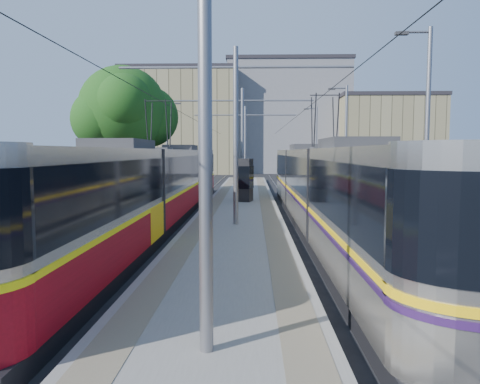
{
  "coord_description": "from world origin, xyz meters",
  "views": [
    {
      "loc": [
        0.67,
        -10.61,
        3.21
      ],
      "look_at": [
        0.17,
        7.99,
        1.6
      ],
      "focal_mm": 35.0,
      "sensor_mm": 36.0,
      "label": 1
    }
  ],
  "objects": [
    {
      "name": "ground",
      "position": [
        0.0,
        0.0,
        0.0
      ],
      "size": [
        160.0,
        160.0,
        0.0
      ],
      "primitive_type": "plane",
      "color": "black",
      "rests_on": "ground"
    },
    {
      "name": "platform",
      "position": [
        0.0,
        17.0,
        0.15
      ],
      "size": [
        4.0,
        50.0,
        0.3
      ],
      "primitive_type": "cube",
      "color": "gray",
      "rests_on": "ground"
    },
    {
      "name": "tactile_strip_left",
      "position": [
        -1.45,
        17.0,
        0.3
      ],
      "size": [
        0.7,
        50.0,
        0.01
      ],
      "primitive_type": "cube",
      "color": "gray",
      "rests_on": "platform"
    },
    {
      "name": "tactile_strip_right",
      "position": [
        1.45,
        17.0,
        0.3
      ],
      "size": [
        0.7,
        50.0,
        0.01
      ],
      "primitive_type": "cube",
      "color": "gray",
      "rests_on": "platform"
    },
    {
      "name": "rails",
      "position": [
        0.0,
        17.0,
        0.02
      ],
      "size": [
        8.71,
        70.0,
        0.03
      ],
      "color": "gray",
      "rests_on": "ground"
    },
    {
      "name": "track_arrow",
      "position": [
        -3.6,
        -3.0,
        0.01
      ],
      "size": [
        1.2,
        5.0,
        0.01
      ],
      "primitive_type": "cube",
      "color": "silver",
      "rests_on": "ground"
    },
    {
      "name": "tram_left",
      "position": [
        -3.6,
        10.73,
        1.7
      ],
      "size": [
        2.43,
        32.1,
        5.5
      ],
      "color": "black",
      "rests_on": "ground"
    },
    {
      "name": "tram_right",
      "position": [
        3.6,
        8.73,
        1.86
      ],
      "size": [
        2.43,
        28.81,
        5.5
      ],
      "color": "black",
      "rests_on": "ground"
    },
    {
      "name": "catenary",
      "position": [
        0.0,
        14.15,
        4.52
      ],
      "size": [
        9.2,
        70.0,
        7.0
      ],
      "color": "gray",
      "rests_on": "platform"
    },
    {
      "name": "street_lamps",
      "position": [
        -0.0,
        21.0,
        4.18
      ],
      "size": [
        15.18,
        38.22,
        8.0
      ],
      "color": "gray",
      "rests_on": "ground"
    },
    {
      "name": "shelter",
      "position": [
        0.28,
        16.72,
        1.61
      ],
      "size": [
        0.93,
        1.26,
        2.51
      ],
      "rotation": [
        0.0,
        0.0,
        -0.22
      ],
      "color": "black",
      "rests_on": "platform"
    },
    {
      "name": "tree",
      "position": [
        -6.44,
        16.46,
        5.47
      ],
      "size": [
        5.57,
        5.15,
        8.09
      ],
      "color": "#382314",
      "rests_on": "ground"
    },
    {
      "name": "building_left",
      "position": [
        -10.0,
        60.0,
        7.6
      ],
      "size": [
        16.32,
        12.24,
        15.18
      ],
      "color": "gray",
      "rests_on": "ground"
    },
    {
      "name": "building_centre",
      "position": [
        6.0,
        64.0,
        8.46
      ],
      "size": [
        18.36,
        14.28,
        16.9
      ],
      "color": "gray",
      "rests_on": "ground"
    },
    {
      "name": "building_right",
      "position": [
        20.0,
        58.0,
        5.63
      ],
      "size": [
        14.28,
        10.2,
        11.24
      ],
      "color": "gray",
      "rests_on": "ground"
    }
  ]
}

